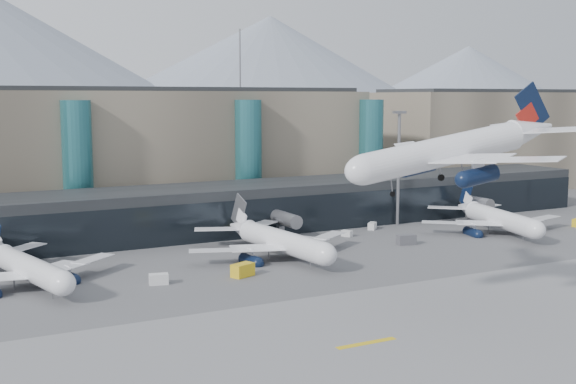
# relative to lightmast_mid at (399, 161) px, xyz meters

# --- Properties ---
(ground) EXTENTS (900.00, 900.00, 0.00)m
(ground) POSITION_rel_lightmast_mid_xyz_m (-30.00, -48.00, -14.42)
(ground) COLOR #515154
(ground) RESTS_ON ground
(runway_strip) EXTENTS (400.00, 40.00, 0.04)m
(runway_strip) POSITION_rel_lightmast_mid_xyz_m (-30.00, -63.00, -14.40)
(runway_strip) COLOR slate
(runway_strip) RESTS_ON ground
(runway_markings) EXTENTS (128.00, 1.00, 0.02)m
(runway_markings) POSITION_rel_lightmast_mid_xyz_m (-30.00, -63.00, -14.37)
(runway_markings) COLOR gold
(runway_markings) RESTS_ON ground
(concourse) EXTENTS (170.00, 27.00, 10.00)m
(concourse) POSITION_rel_lightmast_mid_xyz_m (-30.02, 9.73, -9.45)
(concourse) COLOR black
(concourse) RESTS_ON ground
(terminal_main) EXTENTS (130.00, 30.00, 31.00)m
(terminal_main) POSITION_rel_lightmast_mid_xyz_m (-55.00, 42.00, 1.03)
(terminal_main) COLOR gray
(terminal_main) RESTS_ON ground
(terminal_east) EXTENTS (70.00, 30.00, 31.00)m
(terminal_east) POSITION_rel_lightmast_mid_xyz_m (65.00, 42.00, 1.03)
(terminal_east) COLOR gray
(terminal_east) RESTS_ON ground
(teal_towers) EXTENTS (116.40, 19.40, 46.00)m
(teal_towers) POSITION_rel_lightmast_mid_xyz_m (-44.99, 26.01, -0.41)
(teal_towers) COLOR #27676E
(teal_towers) RESTS_ON ground
(mountain_ridge) EXTENTS (910.00, 400.00, 110.00)m
(mountain_ridge) POSITION_rel_lightmast_mid_xyz_m (-14.03, 332.00, 31.33)
(mountain_ridge) COLOR gray
(mountain_ridge) RESTS_ON ground
(lightmast_mid) EXTENTS (3.00, 1.20, 25.60)m
(lightmast_mid) POSITION_rel_lightmast_mid_xyz_m (0.00, 0.00, 0.00)
(lightmast_mid) COLOR slate
(lightmast_mid) RESTS_ON ground
(hero_jet) EXTENTS (34.11, 34.97, 11.27)m
(hero_jet) POSITION_rel_lightmast_mid_xyz_m (-30.62, -56.45, 8.48)
(hero_jet) COLOR white
(hero_jet) RESTS_ON ground
(jet_parked_left) EXTENTS (31.54, 32.53, 10.45)m
(jet_parked_left) POSITION_rel_lightmast_mid_xyz_m (-82.05, -15.72, -10.47)
(jet_parked_left) COLOR white
(jet_parked_left) RESTS_ON ground
(jet_parked_mid) EXTENTS (34.94, 34.71, 11.31)m
(jet_parked_mid) POSITION_rel_lightmast_mid_xyz_m (-39.02, -15.58, -10.14)
(jet_parked_mid) COLOR white
(jet_parked_mid) RESTS_ON ground
(jet_parked_right) EXTENTS (33.81, 34.73, 11.17)m
(jet_parked_right) POSITION_rel_lightmast_mid_xyz_m (13.66, -15.63, -10.19)
(jet_parked_right) COLOR white
(jet_parked_right) RESTS_ON ground
(veh_a) EXTENTS (3.21, 2.25, 1.64)m
(veh_a) POSITION_rel_lightmast_mid_xyz_m (-63.52, -25.74, -13.60)
(veh_a) COLOR silver
(veh_a) RESTS_ON ground
(veh_b) EXTENTS (2.12, 2.94, 1.55)m
(veh_b) POSITION_rel_lightmast_mid_xyz_m (-36.35, -10.70, -13.64)
(veh_b) COLOR gold
(veh_b) RESTS_ON ground
(veh_c) EXTENTS (3.86, 2.53, 1.98)m
(veh_c) POSITION_rel_lightmast_mid_xyz_m (-11.44, -18.74, -13.43)
(veh_c) COLOR #4E4E53
(veh_c) RESTS_ON ground
(veh_d) EXTENTS (2.93, 2.86, 1.53)m
(veh_d) POSITION_rel_lightmast_mid_xyz_m (-8.13, -2.00, -13.66)
(veh_d) COLOR silver
(veh_d) RESTS_ON ground
(veh_g) EXTENTS (2.09, 2.49, 1.26)m
(veh_g) POSITION_rel_lightmast_mid_xyz_m (-17.31, -6.33, -13.79)
(veh_g) COLOR silver
(veh_g) RESTS_ON ground
(veh_h) EXTENTS (4.28, 3.34, 2.10)m
(veh_h) POSITION_rel_lightmast_mid_xyz_m (-50.01, -27.13, -13.37)
(veh_h) COLOR gold
(veh_h) RESTS_ON ground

